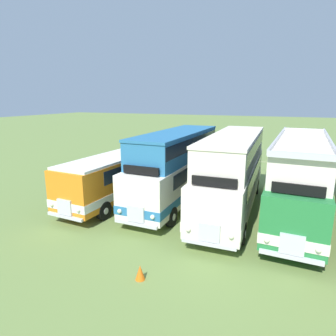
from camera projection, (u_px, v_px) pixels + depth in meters
bus_first_in_row at (127, 170)px, 19.44m from camera, size 3.17×11.39×2.99m
bus_second_in_row at (176, 164)px, 18.04m from camera, size 2.73×10.11×4.49m
bus_third_in_row at (233, 169)px, 16.74m from camera, size 2.84×11.33×4.49m
bus_fourth_in_row at (299, 176)px, 15.64m from camera, size 2.98×11.36×4.52m
cone_near_end at (140, 272)px, 10.56m from camera, size 0.36×0.36×0.56m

